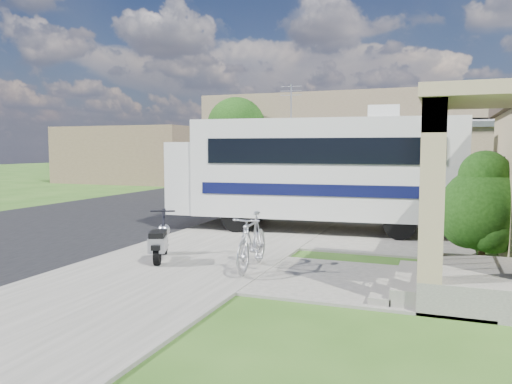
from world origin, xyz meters
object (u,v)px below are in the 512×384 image
(scooter, at_px, (160,242))
(van, at_px, (259,173))
(motorhome, at_px, (316,169))
(shrub, at_px, (486,206))
(bicycle, at_px, (252,244))
(pickup_truck, at_px, (230,180))
(garden_hose, at_px, (413,275))

(scooter, xyz_separation_m, van, (-5.31, 20.61, 0.42))
(motorhome, xyz_separation_m, scooter, (-2.10, -5.42, -1.40))
(motorhome, bearing_deg, scooter, -116.13)
(shrub, bearing_deg, bicycle, -149.84)
(pickup_truck, distance_m, garden_hose, 16.40)
(van, distance_m, garden_hose, 22.70)
(bicycle, bearing_deg, shrub, 26.04)
(shrub, xyz_separation_m, scooter, (-6.57, -2.54, -0.78))
(scooter, height_order, pickup_truck, pickup_truck)
(pickup_truck, height_order, garden_hose, pickup_truck)
(motorhome, distance_m, shrub, 5.36)
(pickup_truck, distance_m, van, 6.86)
(van, bearing_deg, scooter, -79.43)
(scooter, height_order, garden_hose, scooter)
(van, relative_size, garden_hose, 17.52)
(pickup_truck, xyz_separation_m, van, (-0.96, 6.80, -0.00))
(scooter, bearing_deg, garden_hose, -18.02)
(motorhome, bearing_deg, bicycle, -94.53)
(motorhome, height_order, van, motorhome)
(garden_hose, bearing_deg, bicycle, -169.85)
(bicycle, height_order, pickup_truck, pickup_truck)
(shrub, relative_size, bicycle, 1.29)
(motorhome, xyz_separation_m, garden_hose, (3.10, -4.91, -1.79))
(bicycle, xyz_separation_m, van, (-7.45, 20.65, 0.32))
(bicycle, height_order, garden_hose, bicycle)
(shrub, distance_m, van, 21.63)
(shrub, bearing_deg, garden_hose, -124.14)
(scooter, bearing_deg, bicycle, -24.63)
(motorhome, height_order, shrub, motorhome)
(pickup_truck, relative_size, garden_hose, 18.40)
(van, bearing_deg, shrub, -60.55)
(scooter, relative_size, van, 0.25)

